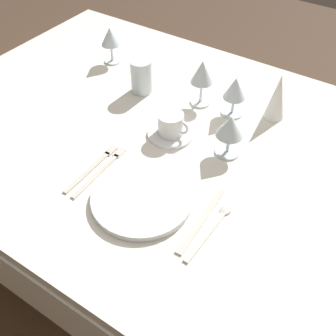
{
  "coord_description": "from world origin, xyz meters",
  "views": [
    {
      "loc": [
        0.43,
        -0.8,
        1.54
      ],
      "look_at": [
        -0.01,
        -0.13,
        0.76
      ],
      "focal_mm": 44.52,
      "sensor_mm": 36.0,
      "label": 1
    }
  ],
  "objects_px": {
    "spoon_soup": "(214,225)",
    "wine_glass_centre": "(235,90)",
    "drink_tumbler": "(142,78)",
    "dinner_plate": "(142,199)",
    "dinner_knife": "(201,221)",
    "wine_glass_right": "(202,74)",
    "wine_glass_left": "(110,38)",
    "fork_inner": "(94,166)",
    "napkin_folded": "(278,96)",
    "wine_glass_far": "(230,128)",
    "coffee_cup_left": "(171,124)",
    "fork_outer": "(102,170)"
  },
  "relations": [
    {
      "from": "drink_tumbler",
      "to": "wine_glass_far",
      "type": "bearing_deg",
      "value": -17.12
    },
    {
      "from": "spoon_soup",
      "to": "wine_glass_centre",
      "type": "xyz_separation_m",
      "value": [
        -0.17,
        0.42,
        0.09
      ]
    },
    {
      "from": "dinner_knife",
      "to": "wine_glass_right",
      "type": "relative_size",
      "value": 1.51
    },
    {
      "from": "wine_glass_left",
      "to": "wine_glass_far",
      "type": "xyz_separation_m",
      "value": [
        0.6,
        -0.22,
        -0.0
      ]
    },
    {
      "from": "wine_glass_right",
      "to": "dinner_plate",
      "type": "bearing_deg",
      "value": -78.34
    },
    {
      "from": "fork_outer",
      "to": "dinner_knife",
      "type": "xyz_separation_m",
      "value": [
        0.32,
        -0.01,
        0.0
      ]
    },
    {
      "from": "coffee_cup_left",
      "to": "napkin_folded",
      "type": "height_order",
      "value": "napkin_folded"
    },
    {
      "from": "wine_glass_left",
      "to": "wine_glass_far",
      "type": "bearing_deg",
      "value": -19.94
    },
    {
      "from": "wine_glass_left",
      "to": "wine_glass_right",
      "type": "xyz_separation_m",
      "value": [
        0.41,
        -0.05,
        0.01
      ]
    },
    {
      "from": "fork_inner",
      "to": "wine_glass_centre",
      "type": "bearing_deg",
      "value": 64.48
    },
    {
      "from": "dinner_knife",
      "to": "wine_glass_centre",
      "type": "relative_size",
      "value": 1.76
    },
    {
      "from": "fork_inner",
      "to": "wine_glass_left",
      "type": "relative_size",
      "value": 1.61
    },
    {
      "from": "coffee_cup_left",
      "to": "wine_glass_far",
      "type": "distance_m",
      "value": 0.18
    },
    {
      "from": "napkin_folded",
      "to": "wine_glass_left",
      "type": "bearing_deg",
      "value": -178.51
    },
    {
      "from": "wine_glass_centre",
      "to": "wine_glass_left",
      "type": "xyz_separation_m",
      "value": [
        -0.52,
        0.04,
        0.01
      ]
    },
    {
      "from": "dinner_knife",
      "to": "drink_tumbler",
      "type": "relative_size",
      "value": 2.03
    },
    {
      "from": "fork_inner",
      "to": "wine_glass_far",
      "type": "xyz_separation_m",
      "value": [
        0.28,
        0.26,
        0.09
      ]
    },
    {
      "from": "fork_outer",
      "to": "wine_glass_centre",
      "type": "height_order",
      "value": "wine_glass_centre"
    },
    {
      "from": "dinner_knife",
      "to": "wine_glass_far",
      "type": "height_order",
      "value": "wine_glass_far"
    },
    {
      "from": "wine_glass_centre",
      "to": "drink_tumbler",
      "type": "bearing_deg",
      "value": -170.11
    },
    {
      "from": "fork_inner",
      "to": "wine_glass_left",
      "type": "bearing_deg",
      "value": 123.72
    },
    {
      "from": "napkin_folded",
      "to": "wine_glass_far",
      "type": "bearing_deg",
      "value": -100.23
    },
    {
      "from": "wine_glass_right",
      "to": "wine_glass_left",
      "type": "bearing_deg",
      "value": 173.44
    },
    {
      "from": "wine_glass_far",
      "to": "fork_inner",
      "type": "bearing_deg",
      "value": -137.52
    },
    {
      "from": "dinner_knife",
      "to": "coffee_cup_left",
      "type": "distance_m",
      "value": 0.34
    },
    {
      "from": "fork_inner",
      "to": "drink_tumbler",
      "type": "height_order",
      "value": "drink_tumbler"
    },
    {
      "from": "dinner_plate",
      "to": "wine_glass_far",
      "type": "height_order",
      "value": "wine_glass_far"
    },
    {
      "from": "coffee_cup_left",
      "to": "wine_glass_left",
      "type": "relative_size",
      "value": 0.75
    },
    {
      "from": "dinner_plate",
      "to": "fork_inner",
      "type": "bearing_deg",
      "value": 171.62
    },
    {
      "from": "drink_tumbler",
      "to": "dinner_plate",
      "type": "bearing_deg",
      "value": -53.92
    },
    {
      "from": "spoon_soup",
      "to": "drink_tumbler",
      "type": "bearing_deg",
      "value": 142.74
    },
    {
      "from": "wine_glass_centre",
      "to": "dinner_plate",
      "type": "bearing_deg",
      "value": -92.55
    },
    {
      "from": "wine_glass_right",
      "to": "dinner_knife",
      "type": "bearing_deg",
      "value": -59.5
    },
    {
      "from": "wine_glass_far",
      "to": "wine_glass_centre",
      "type": "bearing_deg",
      "value": 113.07
    },
    {
      "from": "wine_glass_left",
      "to": "drink_tumbler",
      "type": "relative_size",
      "value": 1.17
    },
    {
      "from": "spoon_soup",
      "to": "napkin_folded",
      "type": "height_order",
      "value": "napkin_folded"
    },
    {
      "from": "dinner_plate",
      "to": "fork_inner",
      "type": "xyz_separation_m",
      "value": [
        -0.19,
        0.03,
        -0.01
      ]
    },
    {
      "from": "fork_inner",
      "to": "dinner_plate",
      "type": "bearing_deg",
      "value": -8.38
    },
    {
      "from": "napkin_folded",
      "to": "drink_tumbler",
      "type": "bearing_deg",
      "value": -165.31
    },
    {
      "from": "spoon_soup",
      "to": "dinner_knife",
      "type": "bearing_deg",
      "value": -162.38
    },
    {
      "from": "fork_outer",
      "to": "wine_glass_right",
      "type": "relative_size",
      "value": 1.46
    },
    {
      "from": "dinner_knife",
      "to": "wine_glass_right",
      "type": "height_order",
      "value": "wine_glass_right"
    },
    {
      "from": "dinner_knife",
      "to": "wine_glass_far",
      "type": "relative_size",
      "value": 1.81
    },
    {
      "from": "fork_inner",
      "to": "napkin_folded",
      "type": "xyz_separation_m",
      "value": [
        0.32,
        0.49,
        0.07
      ]
    },
    {
      "from": "wine_glass_centre",
      "to": "drink_tumbler",
      "type": "height_order",
      "value": "wine_glass_centre"
    },
    {
      "from": "wine_glass_centre",
      "to": "napkin_folded",
      "type": "distance_m",
      "value": 0.13
    },
    {
      "from": "wine_glass_far",
      "to": "wine_glass_right",
      "type": "bearing_deg",
      "value": 138.04
    },
    {
      "from": "fork_inner",
      "to": "dinner_knife",
      "type": "height_order",
      "value": "same"
    },
    {
      "from": "napkin_folded",
      "to": "dinner_knife",
      "type": "bearing_deg",
      "value": -87.35
    },
    {
      "from": "wine_glass_far",
      "to": "drink_tumbler",
      "type": "xyz_separation_m",
      "value": [
        -0.39,
        0.12,
        -0.04
      ]
    }
  ]
}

